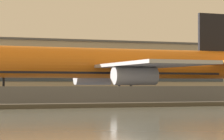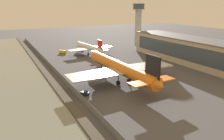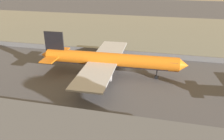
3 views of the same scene
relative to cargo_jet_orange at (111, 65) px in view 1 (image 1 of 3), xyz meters
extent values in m
plane|color=#4C4C51|center=(-6.68, -6.59, -6.19)|extent=(500.00, 500.00, 0.00)
cube|color=#474238|center=(-6.68, -27.09, -5.94)|extent=(320.00, 3.00, 0.50)
cube|color=slate|center=(-6.68, -22.59, -4.95)|extent=(280.00, 0.08, 2.50)
cylinder|color=slate|center=(-6.68, -22.59, -4.95)|extent=(0.10, 0.10, 2.50)
cylinder|color=orange|center=(-0.86, -0.02, 0.23)|extent=(50.79, 6.47, 5.24)
cube|color=black|center=(-0.86, -0.02, -1.21)|extent=(43.16, 5.23, 0.94)
cube|color=#B7BABF|center=(1.96, -12.12, -0.43)|extent=(11.73, 24.59, 0.52)
cube|color=#B7BABF|center=(1.38, 12.20, -0.43)|extent=(11.73, 24.59, 0.52)
cylinder|color=#B7BABF|center=(0.40, -10.21, -2.13)|extent=(7.16, 3.05, 2.88)
cylinder|color=#B7BABF|center=(-0.10, 10.22, -2.13)|extent=(7.16, 3.05, 2.88)
cube|color=black|center=(21.43, 0.52, 5.47)|extent=(7.61, 0.81, 8.91)
cube|color=orange|center=(21.32, 4.98, 0.62)|extent=(5.28, 9.04, 0.42)
cylinder|color=black|center=(-18.59, -0.45, -3.93)|extent=(0.37, 0.37, 3.07)
cylinder|color=black|center=(-18.59, -0.45, -5.46)|extent=(1.48, 0.61, 1.47)
cylinder|color=black|center=(2.75, -2.69, -3.93)|extent=(0.42, 0.42, 3.07)
cylinder|color=black|center=(2.75, -2.69, -5.46)|extent=(1.72, 1.22, 1.69)
cylinder|color=black|center=(2.62, 2.82, -3.93)|extent=(0.42, 0.42, 3.07)
cylinder|color=black|center=(2.62, 2.82, -5.46)|extent=(1.72, 1.22, 1.69)
cube|color=#1E2328|center=(7.26, -19.59, -5.45)|extent=(3.54, 3.14, 1.11)
cube|color=#283847|center=(7.59, -19.36, -4.64)|extent=(1.65, 1.69, 0.50)
cylinder|color=black|center=(7.69, -18.47, -5.84)|extent=(0.70, 0.58, 0.70)
cylinder|color=black|center=(8.46, -19.58, -5.84)|extent=(0.70, 0.58, 0.70)
cylinder|color=black|center=(6.06, -19.60, -5.84)|extent=(0.70, 0.58, 0.70)
cylinder|color=black|center=(6.84, -20.72, -5.84)|extent=(0.70, 0.58, 0.70)
cube|color=#BCB299|center=(0.00, 53.83, 0.76)|extent=(107.50, 19.02, 13.91)
cube|color=#3D4C5B|center=(0.00, 44.24, 1.46)|extent=(98.90, 0.16, 8.35)
cube|color=#5B5E63|center=(0.00, 53.83, 7.97)|extent=(108.10, 19.62, 0.50)
camera|label=1|loc=(-30.71, -87.26, -3.46)|focal=85.00mm
camera|label=2|loc=(79.57, -46.06, 26.45)|focal=35.00mm
camera|label=3|loc=(-18.79, 75.00, 30.97)|focal=35.00mm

